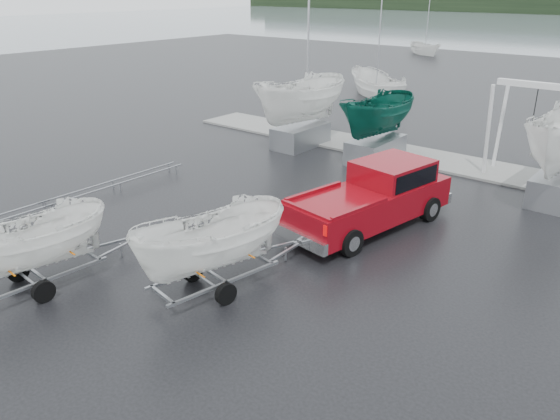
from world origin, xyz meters
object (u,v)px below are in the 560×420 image
object	(u,v)px
pickup_truck	(377,194)
boat_hoist	(533,117)
trailer_hitched	(210,193)
trailer_parked	(22,197)

from	to	relation	value
pickup_truck	boat_hoist	size ratio (longest dim) A/B	1.64
pickup_truck	boat_hoist	world-z (taller)	boat_hoist
pickup_truck	trailer_hitched	size ratio (longest dim) A/B	1.29
pickup_truck	trailer_hitched	world-z (taller)	trailer_hitched
pickup_truck	boat_hoist	xyz separation A→B (m)	(2.50, 8.38, 1.54)
trailer_parked	pickup_truck	bearing A→B (deg)	66.84
trailer_parked	boat_hoist	world-z (taller)	trailer_parked
pickup_truck	trailer_hitched	xyz separation A→B (m)	(-1.17, -6.67, 1.72)
pickup_truck	trailer_parked	distance (m)	11.02
trailer_parked	trailer_hitched	bearing A→B (deg)	42.36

